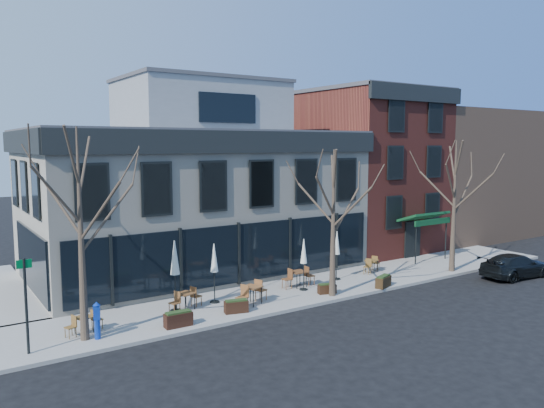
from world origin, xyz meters
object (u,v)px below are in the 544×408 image
parked_sedan (516,266)px  cafe_set_0 (84,323)px  umbrella_0 (175,262)px  call_box (97,319)px

parked_sedan → cafe_set_0: (-22.55, 3.97, -0.10)m
parked_sedan → umbrella_0: size_ratio=1.45×
parked_sedan → umbrella_0: umbrella_0 is taller
cafe_set_0 → parked_sedan: bearing=-10.0°
call_box → umbrella_0: 4.30m
call_box → parked_sedan: bearing=-7.8°
cafe_set_0 → umbrella_0: umbrella_0 is taller
call_box → umbrella_0: umbrella_0 is taller
call_box → cafe_set_0: call_box is taller
umbrella_0 → cafe_set_0: bearing=-172.5°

